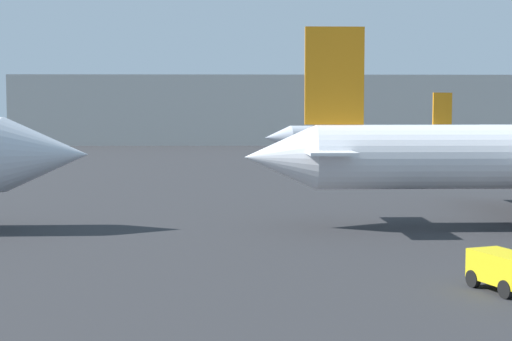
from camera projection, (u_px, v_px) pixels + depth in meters
The scene contains 3 objects.
airplane_far_left at pixel (373, 137), 89.46m from camera, with size 25.93×22.38×8.55m.
baggage_cart at pixel (504, 269), 25.04m from camera, with size 2.06×2.70×1.30m.
terminal_building at pixel (260, 111), 151.55m from camera, with size 95.42×19.71×13.41m, color #B7B7B2.
Camera 1 is at (-3.57, -13.03, 5.88)m, focal length 52.84 mm.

